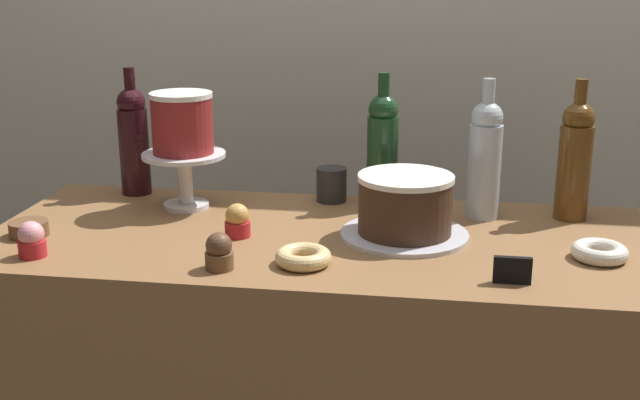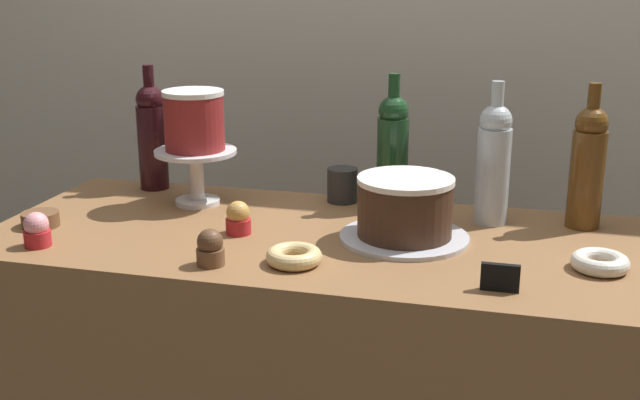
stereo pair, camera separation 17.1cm
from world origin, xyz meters
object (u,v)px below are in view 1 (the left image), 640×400
Objects in this scene: cupcake_caramel at (237,221)px; donut_glazed at (303,257)px; white_layer_cake at (182,123)px; wine_bottle_amber at (575,158)px; cookie_stack at (29,229)px; coffee_cup_ceramic at (331,185)px; chocolate_round_cake at (405,204)px; cupcake_strawberry at (32,240)px; cupcake_chocolate at (219,252)px; donut_sugar at (599,252)px; cake_stand_pedestal at (185,171)px; price_sign_chalkboard at (512,270)px; wine_bottle_dark_red at (134,139)px; wine_bottle_clear at (485,157)px; wine_bottle_green at (382,147)px.

cupcake_caramel is 0.23m from donut_glazed.
white_layer_cake is 0.92m from wine_bottle_amber.
coffee_cup_ceramic is at bearing 30.49° from cookie_stack.
coffee_cup_ceramic is (-0.19, 0.25, -0.03)m from chocolate_round_cake.
cupcake_strawberry is 0.66× the size of donut_glazed.
donut_sugar is (0.74, 0.16, -0.02)m from cupcake_chocolate.
cake_stand_pedestal is 0.84m from price_sign_chalkboard.
wine_bottle_clear is (0.88, -0.08, 0.00)m from wine_bottle_dark_red.
wine_bottle_clear is 2.91× the size of donut_sugar.
coffee_cup_ceramic reaches higher than cupcake_caramel.
chocolate_round_cake is 0.43m from wine_bottle_amber.
chocolate_round_cake is at bearing 17.65° from cupcake_strawberry.
chocolate_round_cake is at bearing -14.25° from white_layer_cake.
cake_stand_pedestal is at bearing 61.28° from cupcake_strawberry.
cake_stand_pedestal is 0.27m from cupcake_caramel.
wine_bottle_clear is (0.71, 0.03, -0.07)m from white_layer_cake.
wine_bottle_green reaches higher than cake_stand_pedestal.
wine_bottle_dark_red reaches higher than coffee_cup_ceramic.
wine_bottle_dark_red is 4.38× the size of cupcake_chocolate.
wine_bottle_clear is 1.00× the size of wine_bottle_amber.
cupcake_chocolate is at bearing -141.58° from wine_bottle_clear.
wine_bottle_clear is at bearing -173.53° from wine_bottle_amber.
price_sign_chalkboard is 0.63m from coffee_cup_ceramic.
cookie_stack is (-0.11, -0.36, -0.13)m from wine_bottle_dark_red.
cupcake_strawberry is 0.87× the size of coffee_cup_ceramic.
wine_bottle_dark_red reaches higher than cupcake_chocolate.
coffee_cup_ceramic is (-0.00, 0.45, 0.03)m from donut_glazed.
wine_bottle_green is 0.83m from cupcake_strawberry.
wine_bottle_clear is (0.71, 0.03, 0.05)m from cake_stand_pedestal.
cupcake_chocolate is (-0.28, -0.48, -0.11)m from wine_bottle_green.
donut_glazed is at bearing -134.69° from wine_bottle_clear.
donut_glazed is 1.60× the size of price_sign_chalkboard.
cupcake_chocolate is at bearing -167.55° from donut_sugar.
wine_bottle_green is at bearing 164.26° from wine_bottle_clear.
price_sign_chalkboard is (0.95, 0.00, -0.01)m from cupcake_strawberry.
cupcake_caramel reaches higher than donut_glazed.
chocolate_round_cake reaches higher than donut_glazed.
wine_bottle_amber is at bearing 34.51° from donut_glazed.
wine_bottle_green is (-0.07, 0.23, 0.07)m from chocolate_round_cake.
wine_bottle_clear is 4.38× the size of cupcake_caramel.
cupcake_strawberry is 0.95m from price_sign_chalkboard.
chocolate_round_cake reaches higher than coffee_cup_ceramic.
cupcake_strawberry is at bearing -179.98° from price_sign_chalkboard.
white_layer_cake is 0.71× the size of chocolate_round_cake.
wine_bottle_amber is at bearing 18.24° from cupcake_caramel.
cupcake_strawberry reaches higher than price_sign_chalkboard.
coffee_cup_ceramic is (0.51, 0.00, -0.10)m from wine_bottle_dark_red.
donut_glazed is (-0.19, -0.20, -0.06)m from chocolate_round_cake.
wine_bottle_amber is 3.83× the size of coffee_cup_ceramic.
donut_glazed is 0.45m from coffee_cup_ceramic.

